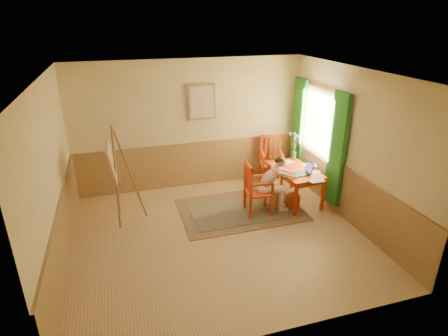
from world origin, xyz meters
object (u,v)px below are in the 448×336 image
object	(u,v)px
chair_left	(256,189)
table	(295,173)
chair_back	(271,160)
figure	(272,182)
easel	(114,166)
laptop	(304,172)

from	to	relation	value
chair_left	table	bearing A→B (deg)	13.79
chair_left	chair_back	xyz separation A→B (m)	(0.85, 1.26, 0.02)
chair_back	figure	bearing A→B (deg)	-112.72
chair_left	chair_back	world-z (taller)	chair_back
table	easel	size ratio (longest dim) A/B	0.68
chair_left	chair_back	distance (m)	1.52
chair_left	laptop	world-z (taller)	chair_left
chair_left	laptop	size ratio (longest dim) A/B	2.63
laptop	table	bearing A→B (deg)	100.71
table	laptop	distance (m)	0.29
chair_left	figure	world-z (taller)	figure
chair_back	easel	xyz separation A→B (m)	(-3.41, -0.76, 0.56)
laptop	figure	bearing A→B (deg)	179.88
chair_left	figure	size ratio (longest dim) A/B	0.90
table	easel	xyz separation A→B (m)	(-3.49, 0.27, 0.48)
chair_left	easel	world-z (taller)	easel
laptop	easel	size ratio (longest dim) A/B	0.21
chair_back	laptop	world-z (taller)	chair_back
table	chair_left	bearing A→B (deg)	-166.21
chair_left	easel	bearing A→B (deg)	169.06
table	chair_back	bearing A→B (deg)	94.22
table	chair_back	world-z (taller)	chair_back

